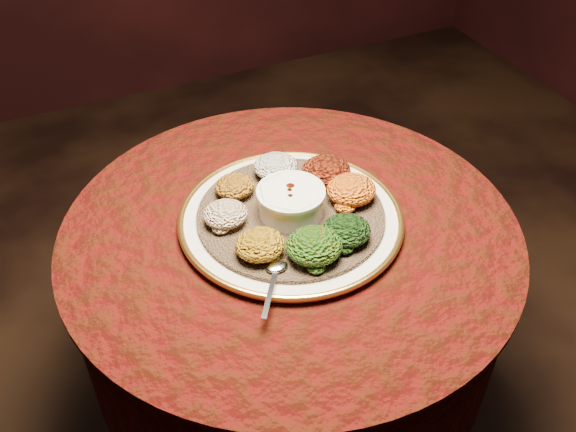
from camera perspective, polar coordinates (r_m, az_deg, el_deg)
name	(u,v)px	position (r m, az deg, el deg)	size (l,w,h in m)	color
table	(290,286)	(1.46, 0.19, -6.26)	(0.96, 0.96, 0.73)	black
platter	(291,219)	(1.34, 0.25, -0.23)	(0.48, 0.48, 0.02)	silver
injera	(291,215)	(1.33, 0.25, 0.12)	(0.39, 0.39, 0.01)	brown
stew_bowl	(291,200)	(1.30, 0.25, 1.42)	(0.14, 0.14, 0.06)	silver
spoon	(276,271)	(1.19, -1.10, -4.89)	(0.10, 0.12, 0.01)	silver
portion_ayib	(275,166)	(1.42, -1.12, 4.43)	(0.10, 0.09, 0.05)	beige
portion_kitfo	(326,171)	(1.40, 3.41, 4.03)	(0.11, 0.10, 0.05)	black
portion_tikil	(351,190)	(1.35, 5.65, 2.35)	(0.11, 0.10, 0.05)	orange
portion_gomen	(346,230)	(1.25, 5.20, -1.28)	(0.10, 0.09, 0.05)	black
portion_mixveg	(314,246)	(1.21, 2.34, -2.65)	(0.11, 0.10, 0.05)	#A4250A
portion_kik	(260,244)	(1.22, -2.52, -2.55)	(0.10, 0.09, 0.05)	#AF790F
portion_timatim	(226,214)	(1.30, -5.58, 0.16)	(0.09, 0.09, 0.04)	maroon
portion_shiro	(235,186)	(1.37, -4.76, 2.66)	(0.09, 0.08, 0.04)	#955E12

